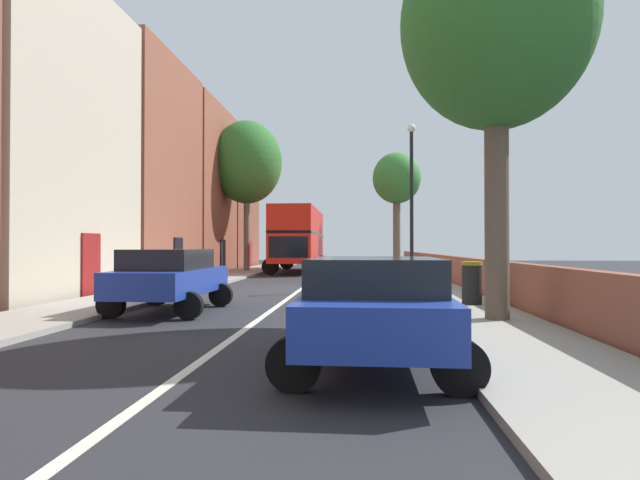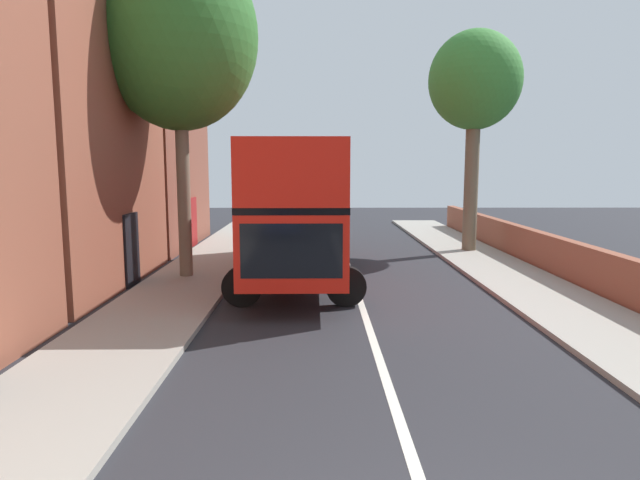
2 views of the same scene
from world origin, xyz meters
name	(u,v)px [view 2 (image 2 of 2)]	position (x,y,z in m)	size (l,w,h in m)	color
double_decker_bus	(298,202)	(-1.70, 13.06, 2.35)	(3.61, 10.33, 4.06)	red
street_tree_right_1	(475,84)	(4.99, 17.95, 6.60)	(3.55, 3.55, 8.50)	brown
street_tree_left_2	(179,37)	(-5.12, 12.85, 7.16)	(4.60, 4.60, 9.79)	#7A6B56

